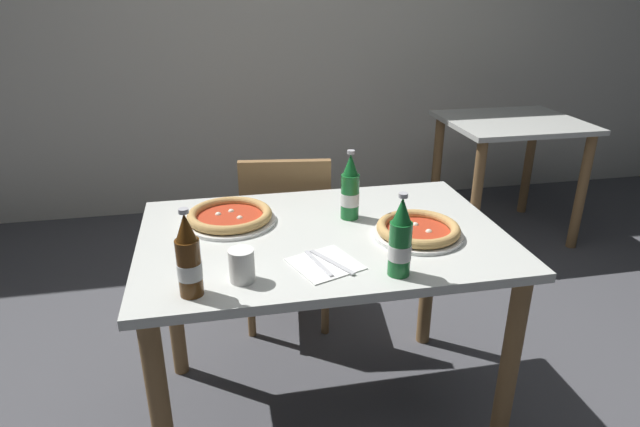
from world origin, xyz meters
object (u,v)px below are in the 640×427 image
dining_table_background (510,145)px  beer_bottle_center (400,241)px  pizza_margherita_near (418,230)px  dining_table_main (323,263)px  beer_bottle_right (189,260)px  paper_cup (242,265)px  pizza_marinara_far (230,217)px  beer_bottle_left (350,190)px  chair_behind_table (286,231)px  napkin_with_cutlery (325,264)px

dining_table_background → beer_bottle_center: beer_bottle_center is taller
beer_bottle_center → pizza_margherita_near: bearing=57.5°
dining_table_main → pizza_margherita_near: 0.34m
dining_table_main → dining_table_background: bearing=42.9°
dining_table_main → pizza_margherita_near: size_ratio=4.09×
beer_bottle_right → paper_cup: bearing=18.6°
dining_table_background → paper_cup: size_ratio=8.42×
pizza_marinara_far → beer_bottle_right: 0.48m
dining_table_background → beer_bottle_left: (-1.34, -1.25, 0.26)m
chair_behind_table → napkin_with_cutlery: 0.87m
dining_table_main → beer_bottle_left: size_ratio=4.86×
beer_bottle_center → pizza_marinara_far: bearing=134.4°
dining_table_background → beer_bottle_center: (-1.31, -1.67, 0.26)m
dining_table_main → napkin_with_cutlery: napkin_with_cutlery is taller
dining_table_background → beer_bottle_center: 2.14m
dining_table_main → paper_cup: paper_cup is taller
dining_table_background → pizza_marinara_far: pizza_marinara_far is taller
pizza_margherita_near → paper_cup: 0.61m
pizza_margherita_near → beer_bottle_center: 0.28m
paper_cup → beer_bottle_left: bearing=42.5°
pizza_margherita_near → pizza_marinara_far: bearing=158.5°
dining_table_main → pizza_marinara_far: 0.36m
dining_table_background → paper_cup: bearing=-137.2°
pizza_margherita_near → beer_bottle_center: (-0.15, -0.23, 0.08)m
dining_table_background → napkin_with_cutlery: size_ratio=3.45×
dining_table_background → beer_bottle_center: size_ratio=3.24×
beer_bottle_right → chair_behind_table: bearing=67.6°
pizza_marinara_far → paper_cup: bearing=-88.0°
beer_bottle_left → beer_bottle_center: bearing=-84.9°
dining_table_main → pizza_margherita_near: (0.30, -0.08, 0.14)m
beer_bottle_center → dining_table_background: bearing=51.9°
dining_table_background → pizza_marinara_far: 2.14m
beer_bottle_left → dining_table_background: bearing=42.9°
pizza_marinara_far → beer_bottle_right: size_ratio=1.29×
beer_bottle_left → paper_cup: 0.55m
dining_table_main → pizza_marinara_far: (-0.30, 0.15, 0.13)m
dining_table_background → pizza_marinara_far: bearing=-145.6°
chair_behind_table → beer_bottle_left: 0.65m
dining_table_main → chair_behind_table: bearing=94.0°
dining_table_background → pizza_margherita_near: pizza_margherita_near is taller
pizza_marinara_far → paper_cup: paper_cup is taller
beer_bottle_right → napkin_with_cutlery: size_ratio=1.07×
beer_bottle_center → beer_bottle_right: same height
dining_table_main → beer_bottle_center: (0.16, -0.31, 0.22)m
napkin_with_cutlery → beer_bottle_center: bearing=-26.5°
chair_behind_table → pizza_margherita_near: (0.34, -0.69, 0.29)m
chair_behind_table → beer_bottle_left: bearing=115.5°
pizza_marinara_far → beer_bottle_center: bearing=-45.6°
pizza_margherita_near → napkin_with_cutlery: 0.36m
pizza_margherita_near → beer_bottle_center: beer_bottle_center is taller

